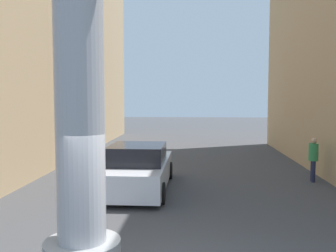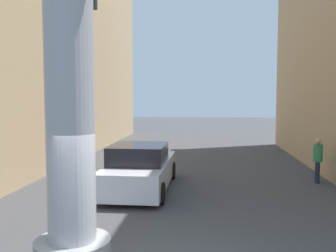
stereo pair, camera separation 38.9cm
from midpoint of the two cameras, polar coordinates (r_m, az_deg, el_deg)
name	(u,v)px [view 2 (the right image)]	position (r m, az deg, el deg)	size (l,w,h in m)	color
ground_plane	(179,170)	(16.00, 2.43, -6.78)	(86.55, 86.55, 0.00)	#424244
building_left	(3,32)	(22.13, -23.39, 12.97)	(9.16, 25.55, 13.06)	tan
car_lead	(140,169)	(12.62, -3.36, -6.55)	(2.03, 4.91, 1.56)	black
pedestrian_mid_right	(318,157)	(14.67, 22.57, -4.39)	(0.38, 0.38, 1.63)	#1E233F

